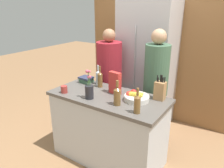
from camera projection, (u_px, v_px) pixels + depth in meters
ground_plane at (109, 157)px, 2.92m from camera, size 14.00×14.00×0.00m
kitchen_island at (108, 128)px, 2.76m from camera, size 1.43×0.67×0.89m
back_wall_wood at (159, 43)px, 3.66m from camera, size 2.63×0.12×2.60m
refrigerator at (147, 65)px, 3.50m from camera, size 0.83×0.63×1.99m
fruit_bowl at (136, 97)px, 2.47m from camera, size 0.29×0.29×0.11m
knife_block at (160, 90)px, 2.47m from camera, size 0.12×0.10×0.29m
flower_vase at (89, 90)px, 2.50m from camera, size 0.10×0.10×0.34m
cereal_box at (115, 83)px, 2.62m from camera, size 0.17×0.09×0.27m
coffee_mug at (64, 89)px, 2.68m from camera, size 0.08×0.11×0.09m
book_stack at (86, 80)px, 3.03m from camera, size 0.18×0.16×0.08m
bottle_oil at (117, 95)px, 2.33m from camera, size 0.08×0.08×0.28m
bottle_vinegar at (98, 77)px, 2.95m from camera, size 0.06×0.06×0.27m
bottle_wine at (137, 103)px, 2.15m from camera, size 0.07×0.07×0.27m
bottle_water at (100, 79)px, 2.84m from camera, size 0.07×0.07×0.28m
person_at_sink at (109, 77)px, 3.30m from camera, size 0.37×0.37×1.60m
person_in_blue at (156, 84)px, 2.88m from camera, size 0.32×0.32×1.64m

